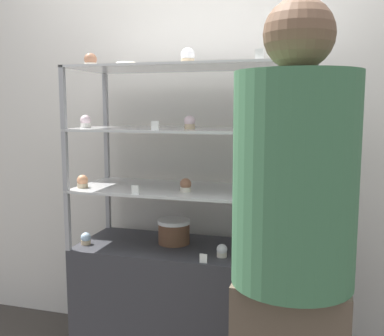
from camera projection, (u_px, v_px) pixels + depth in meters
back_wall at (210, 123)px, 2.62m from camera, size 8.00×0.05×2.60m
display_base at (192, 308)px, 2.39m from camera, size 1.21×0.47×0.67m
display_riser_lower at (192, 193)px, 2.30m from camera, size 1.21×0.47×0.31m
display_riser_middle at (192, 132)px, 2.26m from camera, size 1.21×0.47×0.31m
display_riser_upper at (192, 70)px, 2.22m from camera, size 1.21×0.47×0.31m
layer_cake_centerpiece at (174, 231)px, 2.40m from camera, size 0.17×0.17×0.13m
sheet_cake_frosted at (259, 123)px, 2.16m from camera, size 0.21×0.16×0.07m
cupcake_0 at (86, 239)px, 2.39m from camera, size 0.05×0.05×0.06m
cupcake_1 at (222, 251)px, 2.19m from camera, size 0.05×0.05×0.06m
cupcake_2 at (302, 258)px, 2.09m from camera, size 0.05×0.05×0.06m
price_tag_0 at (203, 258)px, 2.10m from camera, size 0.04×0.00×0.04m
cupcake_3 at (83, 182)px, 2.33m from camera, size 0.06×0.06×0.07m
cupcake_4 at (186, 185)px, 2.22m from camera, size 0.06×0.06×0.07m
cupcake_5 at (302, 192)px, 2.05m from camera, size 0.06×0.06×0.07m
price_tag_1 at (135, 190)px, 2.15m from camera, size 0.04×0.00×0.04m
cupcake_6 at (86, 122)px, 2.35m from camera, size 0.05×0.05×0.07m
cupcake_7 at (190, 123)px, 2.22m from camera, size 0.05×0.05×0.07m
cupcake_8 at (306, 124)px, 2.03m from camera, size 0.05×0.05×0.07m
price_tag_2 at (155, 126)px, 2.08m from camera, size 0.04×0.00×0.04m
cupcake_9 at (91, 61)px, 2.31m from camera, size 0.07×0.07×0.07m
cupcake_10 at (188, 56)px, 2.10m from camera, size 0.07×0.07×0.07m
cupcake_11 at (303, 54)px, 2.01m from camera, size 0.07×0.07×0.07m
price_tag_3 at (259, 54)px, 1.91m from camera, size 0.04×0.00×0.04m
donut_glazed at (126, 65)px, 2.33m from camera, size 0.11×0.11×0.03m
customer_figure at (292, 248)px, 1.50m from camera, size 0.40×0.40×1.74m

